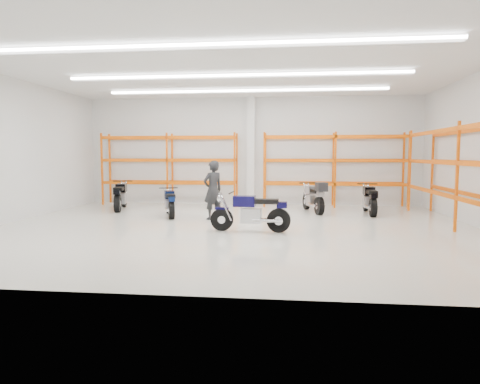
# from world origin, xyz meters

# --- Properties ---
(ground) EXTENTS (14.00, 14.00, 0.00)m
(ground) POSITION_xyz_m (0.00, 0.00, 0.00)
(ground) COLOR beige
(ground) RESTS_ON ground
(room_shell) EXTENTS (14.02, 12.02, 4.51)m
(room_shell) POSITION_xyz_m (0.00, 0.03, 3.28)
(room_shell) COLOR white
(room_shell) RESTS_ON ground
(motorcycle_main) EXTENTS (2.21, 0.73, 1.09)m
(motorcycle_main) POSITION_xyz_m (0.63, -0.54, 0.51)
(motorcycle_main) COLOR black
(motorcycle_main) RESTS_ON ground
(motorcycle_back_a) EXTENTS (0.82, 2.19, 1.09)m
(motorcycle_back_a) POSITION_xyz_m (-4.77, 3.46, 0.51)
(motorcycle_back_a) COLOR black
(motorcycle_back_a) RESTS_ON ground
(motorcycle_back_b) EXTENTS (0.88, 1.87, 0.95)m
(motorcycle_back_b) POSITION_xyz_m (-2.43, 1.98, 0.45)
(motorcycle_back_b) COLOR black
(motorcycle_back_b) RESTS_ON ground
(motorcycle_back_c) EXTENTS (0.94, 2.22, 1.15)m
(motorcycle_back_c) POSITION_xyz_m (2.50, 3.49, 0.55)
(motorcycle_back_c) COLOR black
(motorcycle_back_c) RESTS_ON ground
(motorcycle_back_d) EXTENTS (0.71, 2.15, 1.06)m
(motorcycle_back_d) POSITION_xyz_m (4.43, 3.33, 0.50)
(motorcycle_back_d) COLOR black
(motorcycle_back_d) RESTS_ON ground
(standing_man) EXTENTS (0.82, 0.81, 1.91)m
(standing_man) POSITION_xyz_m (-0.87, 1.56, 0.96)
(standing_man) COLOR black
(standing_man) RESTS_ON ground
(structural_column) EXTENTS (0.32, 0.32, 4.50)m
(structural_column) POSITION_xyz_m (0.00, 5.82, 2.25)
(structural_column) COLOR white
(structural_column) RESTS_ON ground
(pallet_racking_back_left) EXTENTS (5.67, 0.87, 3.00)m
(pallet_racking_back_left) POSITION_xyz_m (-3.40, 5.48, 1.79)
(pallet_racking_back_left) COLOR #DA5800
(pallet_racking_back_left) RESTS_ON ground
(pallet_racking_back_right) EXTENTS (5.67, 0.87, 3.00)m
(pallet_racking_back_right) POSITION_xyz_m (3.40, 5.48, 1.79)
(pallet_racking_back_right) COLOR #DA5800
(pallet_racking_back_right) RESTS_ON ground
(pallet_racking_side) EXTENTS (0.87, 9.07, 3.00)m
(pallet_racking_side) POSITION_xyz_m (6.48, 0.00, 1.81)
(pallet_racking_side) COLOR #DA5800
(pallet_racking_side) RESTS_ON ground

